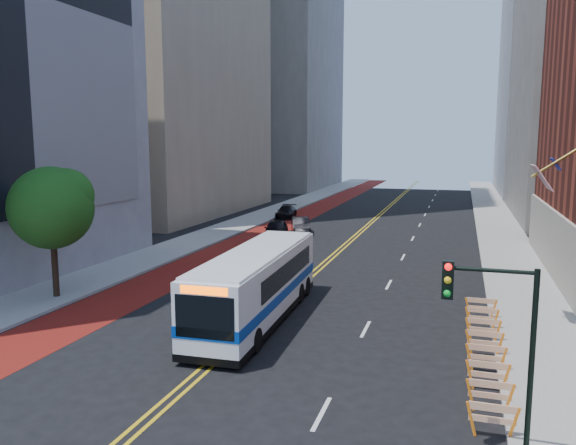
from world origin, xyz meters
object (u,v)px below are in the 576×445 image
(street_tree, at_px, (53,205))
(traffic_signal, at_px, (494,325))
(car_c, at_px, (286,212))
(transit_bus, at_px, (258,284))
(car_b, at_px, (301,226))
(car_a, at_px, (276,229))

(street_tree, xyz_separation_m, traffic_signal, (20.66, -9.55, -1.19))
(car_c, bearing_deg, transit_bus, -82.28)
(transit_bus, bearing_deg, car_b, 99.26)
(car_a, bearing_deg, street_tree, -118.64)
(car_c, bearing_deg, car_a, -83.84)
(transit_bus, bearing_deg, street_tree, 177.06)
(traffic_signal, bearing_deg, car_a, 117.40)
(street_tree, relative_size, car_b, 1.56)
(transit_bus, distance_m, car_b, 24.31)
(street_tree, height_order, car_c, street_tree)
(street_tree, xyz_separation_m, transit_bus, (11.11, -0.17, -3.22))
(traffic_signal, distance_m, car_b, 36.29)
(car_c, bearing_deg, traffic_signal, -73.93)
(traffic_signal, bearing_deg, car_b, 113.33)
(car_a, bearing_deg, traffic_signal, -77.08)
(street_tree, bearing_deg, car_c, 86.43)
(transit_bus, relative_size, car_c, 2.68)
(transit_bus, xyz_separation_m, car_c, (-9.05, 33.20, -1.05))
(street_tree, distance_m, car_c, 33.37)
(car_a, bearing_deg, transit_bus, -88.28)
(car_b, bearing_deg, car_c, 94.65)
(street_tree, relative_size, car_c, 1.51)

